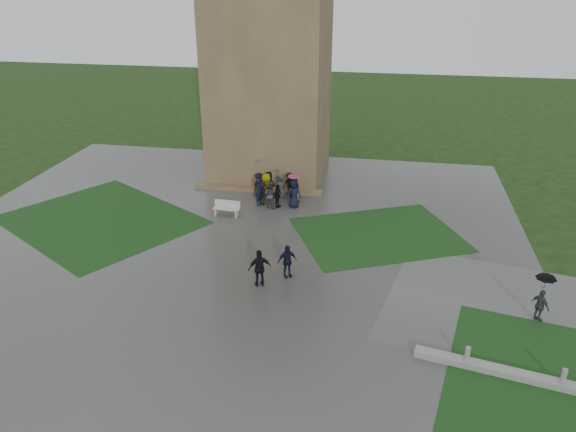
% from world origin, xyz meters
% --- Properties ---
extents(ground, '(120.00, 120.00, 0.00)m').
position_xyz_m(ground, '(0.00, 0.00, 0.00)').
color(ground, black).
extents(plaza, '(34.00, 34.00, 0.02)m').
position_xyz_m(plaza, '(0.00, 2.00, 0.01)').
color(plaza, '#3B3B39').
rests_on(plaza, ground).
extents(lawn_inset_left, '(14.10, 13.46, 0.01)m').
position_xyz_m(lawn_inset_left, '(-8.50, 4.00, 0.03)').
color(lawn_inset_left, '#123412').
rests_on(lawn_inset_left, plaza).
extents(lawn_inset_right, '(11.12, 10.15, 0.01)m').
position_xyz_m(lawn_inset_right, '(8.50, 5.00, 0.03)').
color(lawn_inset_right, '#123412').
rests_on(lawn_inset_right, plaza).
extents(tower, '(8.00, 8.00, 18.00)m').
position_xyz_m(tower, '(0.00, 15.00, 9.00)').
color(tower, brown).
rests_on(tower, ground).
extents(tower_plinth, '(9.00, 0.80, 0.22)m').
position_xyz_m(tower_plinth, '(0.00, 10.60, 0.13)').
color(tower_plinth, brown).
rests_on(tower_plinth, plaza).
extents(bench, '(1.70, 0.62, 0.97)m').
position_xyz_m(bench, '(-0.99, 6.11, 0.52)').
color(bench, '#BABAB5').
rests_on(bench, plaza).
extents(visitor_cluster, '(3.73, 3.40, 2.62)m').
position_xyz_m(visitor_cluster, '(1.55, 8.94, 1.10)').
color(visitor_cluster, black).
rests_on(visitor_cluster, plaza).
extents(pedestrian_mid, '(1.18, 1.06, 1.75)m').
position_xyz_m(pedestrian_mid, '(4.10, -0.71, 0.90)').
color(pedestrian_mid, black).
rests_on(pedestrian_mid, plaza).
extents(pedestrian_near, '(1.30, 1.07, 1.93)m').
position_xyz_m(pedestrian_near, '(2.95, -1.80, 0.99)').
color(pedestrian_near, black).
rests_on(pedestrian_near, plaza).
extents(pedestrian_path, '(0.95, 1.03, 2.39)m').
position_xyz_m(pedestrian_path, '(15.72, -2.54, 1.32)').
color(pedestrian_path, '#3A3A3F').
rests_on(pedestrian_path, path).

